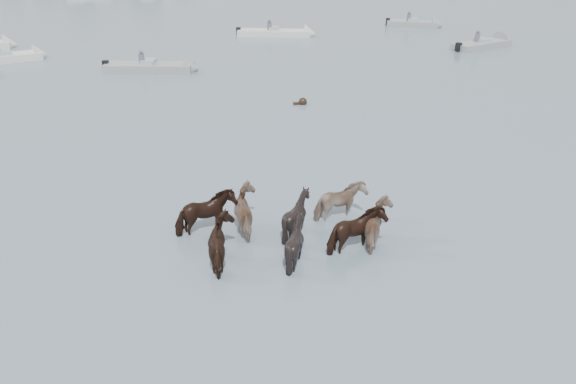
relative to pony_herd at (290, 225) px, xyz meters
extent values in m
plane|color=slate|center=(-0.64, 0.60, -0.51)|extent=(400.00, 400.00, 0.00)
imported|color=black|center=(-2.40, 0.96, 0.03)|extent=(2.02, 1.49, 1.55)
imported|color=gray|center=(-1.05, 0.93, 0.02)|extent=(1.86, 1.95, 1.53)
imported|color=black|center=(0.28, 0.43, 0.00)|extent=(1.59, 1.48, 1.50)
imported|color=#9C7C6A|center=(1.80, 1.15, -0.03)|extent=(1.86, 1.31, 1.44)
imported|color=black|center=(-1.95, -0.89, 0.00)|extent=(1.75, 1.86, 1.50)
imported|color=black|center=(-0.04, -1.13, -0.01)|extent=(1.73, 1.66, 1.48)
imported|color=black|center=(1.76, -0.84, 0.00)|extent=(1.95, 1.49, 1.50)
imported|color=#9F856C|center=(2.60, -0.52, -0.03)|extent=(1.31, 1.50, 1.44)
sphere|color=black|center=(3.11, 13.78, -0.39)|extent=(0.44, 0.44, 0.44)
cube|color=black|center=(2.86, 13.78, -0.49)|extent=(0.50, 0.22, 0.18)
cube|color=silver|center=(-14.64, 27.03, -0.31)|extent=(4.83, 3.12, 0.55)
cone|color=silver|center=(-12.51, 27.85, -0.31)|extent=(1.41, 1.82, 1.60)
cube|color=#99ADB7|center=(-14.64, 27.03, 0.04)|extent=(1.15, 1.33, 0.35)
cube|color=gray|center=(-5.00, 22.57, -0.31)|extent=(5.70, 2.72, 0.55)
cone|color=gray|center=(-2.32, 22.00, -0.31)|extent=(1.22, 1.75, 1.60)
cube|color=#99ADB7|center=(-5.00, 22.57, 0.04)|extent=(1.02, 1.26, 0.35)
cube|color=black|center=(-7.68, 23.15, -0.16)|extent=(0.42, 0.42, 0.60)
cylinder|color=#595966|center=(-5.40, 22.57, 0.24)|extent=(0.36, 0.36, 0.70)
sphere|color=#595966|center=(-5.40, 22.57, 0.69)|extent=(0.24, 0.24, 0.24)
cube|color=silver|center=(4.62, 33.52, -0.31)|extent=(6.13, 3.03, 0.55)
cone|color=silver|center=(7.48, 32.78, -0.31)|extent=(1.27, 1.77, 1.60)
cube|color=#99ADB7|center=(4.62, 33.52, 0.04)|extent=(1.05, 1.28, 0.35)
cube|color=black|center=(1.75, 34.26, -0.16)|extent=(0.43, 0.43, 0.60)
cylinder|color=#595966|center=(4.22, 33.52, 0.24)|extent=(0.36, 0.36, 0.70)
sphere|color=#595966|center=(4.22, 33.52, 0.69)|extent=(0.24, 0.24, 0.24)
cube|color=gray|center=(19.02, 25.85, -0.31)|extent=(5.19, 3.43, 0.55)
cone|color=gray|center=(21.30, 26.83, -0.31)|extent=(1.46, 1.83, 1.60)
cube|color=#99ADB7|center=(19.02, 25.85, 0.04)|extent=(1.18, 1.35, 0.35)
cube|color=black|center=(16.75, 24.87, -0.16)|extent=(0.46, 0.46, 0.60)
cylinder|color=#595966|center=(18.62, 25.85, 0.24)|extent=(0.36, 0.36, 0.70)
sphere|color=#595966|center=(18.62, 25.85, 0.69)|extent=(0.24, 0.24, 0.24)
cube|color=gray|center=(17.55, 36.08, -0.31)|extent=(4.69, 3.26, 0.55)
cone|color=gray|center=(19.57, 35.18, -0.31)|extent=(1.47, 1.83, 1.60)
cube|color=#99ADB7|center=(17.55, 36.08, 0.04)|extent=(1.19, 1.35, 0.35)
cube|color=black|center=(15.53, 36.98, -0.16)|extent=(0.46, 0.46, 0.60)
cylinder|color=#595966|center=(17.15, 36.08, 0.24)|extent=(0.36, 0.36, 0.70)
sphere|color=#595966|center=(17.15, 36.08, 0.69)|extent=(0.24, 0.24, 0.24)
cone|color=silver|center=(-15.51, 32.12, -0.31)|extent=(1.14, 1.72, 1.60)
camera|label=1|loc=(-2.61, -14.75, 8.06)|focal=36.26mm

